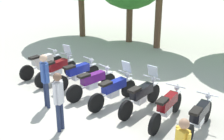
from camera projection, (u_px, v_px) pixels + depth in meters
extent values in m
plane|color=#BCB7A8|center=(104.00, 98.00, 10.26)|extent=(80.00, 80.00, 0.00)
cylinder|color=black|center=(57.00, 63.00, 12.77)|extent=(0.17, 0.65, 0.64)
cylinder|color=black|center=(27.00, 73.00, 11.65)|extent=(0.17, 0.65, 0.64)
cube|color=silver|center=(56.00, 55.00, 12.65)|extent=(0.16, 0.37, 0.04)
cube|color=silver|center=(43.00, 59.00, 12.12)|extent=(0.37, 0.97, 0.30)
cube|color=silver|center=(42.00, 66.00, 12.18)|extent=(0.26, 0.42, 0.24)
cube|color=black|center=(34.00, 57.00, 11.76)|extent=(0.29, 0.46, 0.08)
cylinder|color=silver|center=(55.00, 56.00, 12.59)|extent=(0.08, 0.23, 0.64)
cylinder|color=silver|center=(52.00, 50.00, 12.41)|extent=(0.62, 0.11, 0.04)
sphere|color=silver|center=(55.00, 52.00, 12.54)|extent=(0.18, 0.18, 0.16)
cylinder|color=silver|center=(34.00, 68.00, 12.08)|extent=(0.15, 0.70, 0.07)
cylinder|color=black|center=(70.00, 68.00, 12.16)|extent=(0.13, 0.64, 0.64)
cylinder|color=black|center=(42.00, 80.00, 10.98)|extent=(0.13, 0.64, 0.64)
cube|color=silver|center=(70.00, 60.00, 12.03)|extent=(0.14, 0.37, 0.04)
cube|color=maroon|center=(57.00, 65.00, 11.48)|extent=(0.31, 0.96, 0.30)
cube|color=silver|center=(57.00, 72.00, 11.54)|extent=(0.24, 0.41, 0.24)
cube|color=black|center=(49.00, 63.00, 11.11)|extent=(0.26, 0.45, 0.08)
cylinder|color=silver|center=(68.00, 62.00, 11.98)|extent=(0.06, 0.23, 0.64)
cylinder|color=silver|center=(66.00, 54.00, 11.79)|extent=(0.62, 0.07, 0.04)
sphere|color=silver|center=(69.00, 56.00, 11.93)|extent=(0.17, 0.17, 0.16)
cylinder|color=silver|center=(48.00, 75.00, 11.42)|extent=(0.11, 0.70, 0.07)
cube|color=silver|center=(67.00, 49.00, 11.76)|extent=(0.37, 0.15, 0.39)
cylinder|color=black|center=(93.00, 73.00, 11.65)|extent=(0.24, 0.65, 0.64)
cylinder|color=black|center=(61.00, 84.00, 10.63)|extent=(0.24, 0.65, 0.64)
cube|color=silver|center=(92.00, 65.00, 11.53)|extent=(0.19, 0.38, 0.04)
cube|color=navy|center=(78.00, 69.00, 11.05)|extent=(0.46, 0.98, 0.30)
cube|color=silver|center=(77.00, 76.00, 11.11)|extent=(0.30, 0.44, 0.24)
cube|color=black|center=(69.00, 67.00, 10.72)|extent=(0.33, 0.48, 0.08)
cylinder|color=silver|center=(91.00, 66.00, 11.48)|extent=(0.10, 0.23, 0.64)
cylinder|color=silver|center=(89.00, 58.00, 11.30)|extent=(0.61, 0.17, 0.04)
sphere|color=silver|center=(91.00, 61.00, 11.43)|extent=(0.19, 0.19, 0.16)
cylinder|color=silver|center=(68.00, 79.00, 11.04)|extent=(0.22, 0.70, 0.07)
cylinder|color=black|center=(108.00, 81.00, 10.85)|extent=(0.26, 0.64, 0.64)
cylinder|color=black|center=(74.00, 94.00, 9.86)|extent=(0.26, 0.64, 0.64)
cube|color=silver|center=(108.00, 73.00, 10.72)|extent=(0.21, 0.38, 0.04)
cube|color=#59196B|center=(93.00, 78.00, 10.26)|extent=(0.49, 0.98, 0.30)
cube|color=silver|center=(92.00, 85.00, 10.32)|extent=(0.31, 0.44, 0.24)
cube|color=black|center=(84.00, 76.00, 9.93)|extent=(0.34, 0.49, 0.08)
cylinder|color=silver|center=(106.00, 74.00, 10.68)|extent=(0.10, 0.23, 0.64)
cylinder|color=silver|center=(104.00, 66.00, 10.50)|extent=(0.61, 0.19, 0.04)
sphere|color=silver|center=(107.00, 68.00, 10.62)|extent=(0.19, 0.19, 0.16)
cylinder|color=silver|center=(83.00, 88.00, 10.26)|extent=(0.24, 0.70, 0.07)
cylinder|color=black|center=(128.00, 88.00, 10.26)|extent=(0.23, 0.65, 0.64)
cylinder|color=black|center=(96.00, 103.00, 9.22)|extent=(0.23, 0.65, 0.64)
cube|color=silver|center=(128.00, 79.00, 10.14)|extent=(0.19, 0.38, 0.04)
cube|color=navy|center=(114.00, 85.00, 9.65)|extent=(0.44, 0.98, 0.30)
cube|color=silver|center=(113.00, 93.00, 9.71)|extent=(0.30, 0.44, 0.24)
cube|color=black|center=(105.00, 84.00, 9.31)|extent=(0.32, 0.48, 0.08)
cylinder|color=silver|center=(127.00, 81.00, 10.09)|extent=(0.09, 0.23, 0.64)
cylinder|color=silver|center=(125.00, 73.00, 9.91)|extent=(0.61, 0.16, 0.04)
sphere|color=silver|center=(128.00, 75.00, 10.04)|extent=(0.19, 0.19, 0.16)
cylinder|color=silver|center=(103.00, 96.00, 9.64)|extent=(0.21, 0.70, 0.07)
cube|color=silver|center=(126.00, 67.00, 9.88)|extent=(0.38, 0.20, 0.39)
cylinder|color=black|center=(153.00, 93.00, 9.88)|extent=(0.18, 0.65, 0.64)
cylinder|color=black|center=(126.00, 111.00, 8.77)|extent=(0.18, 0.65, 0.64)
cube|color=silver|center=(154.00, 84.00, 9.76)|extent=(0.17, 0.37, 0.04)
cube|color=black|center=(142.00, 91.00, 9.24)|extent=(0.38, 0.98, 0.30)
cube|color=silver|center=(140.00, 99.00, 9.30)|extent=(0.27, 0.43, 0.24)
cube|color=black|center=(134.00, 90.00, 8.88)|extent=(0.29, 0.47, 0.08)
cylinder|color=silver|center=(153.00, 86.00, 9.70)|extent=(0.08, 0.23, 0.64)
cylinder|color=silver|center=(152.00, 77.00, 9.52)|extent=(0.62, 0.12, 0.04)
sphere|color=silver|center=(153.00, 79.00, 9.65)|extent=(0.18, 0.18, 0.16)
cylinder|color=silver|center=(131.00, 103.00, 9.20)|extent=(0.16, 0.70, 0.07)
cube|color=silver|center=(153.00, 71.00, 9.49)|extent=(0.37, 0.18, 0.39)
cylinder|color=black|center=(176.00, 103.00, 9.25)|extent=(0.11, 0.64, 0.64)
cylinder|color=black|center=(155.00, 124.00, 8.05)|extent=(0.11, 0.64, 0.64)
cube|color=silver|center=(177.00, 93.00, 9.13)|extent=(0.13, 0.36, 0.04)
cube|color=maroon|center=(168.00, 101.00, 8.57)|extent=(0.28, 0.96, 0.30)
cube|color=silver|center=(166.00, 110.00, 8.62)|extent=(0.23, 0.40, 0.24)
cube|color=black|center=(162.00, 101.00, 8.19)|extent=(0.25, 0.44, 0.08)
cylinder|color=silver|center=(176.00, 95.00, 9.07)|extent=(0.05, 0.23, 0.64)
cylinder|color=silver|center=(176.00, 86.00, 8.88)|extent=(0.62, 0.05, 0.04)
sphere|color=silver|center=(177.00, 88.00, 9.03)|extent=(0.16, 0.16, 0.16)
cylinder|color=silver|center=(157.00, 115.00, 8.50)|extent=(0.08, 0.70, 0.07)
cylinder|color=black|center=(207.00, 112.00, 8.70)|extent=(0.12, 0.64, 0.64)
cylinder|color=black|center=(188.00, 136.00, 7.50)|extent=(0.12, 0.64, 0.64)
cube|color=silver|center=(208.00, 102.00, 8.58)|extent=(0.13, 0.36, 0.04)
cube|color=black|center=(200.00, 111.00, 8.02)|extent=(0.29, 0.96, 0.30)
cube|color=silver|center=(198.00, 121.00, 8.08)|extent=(0.23, 0.41, 0.24)
cube|color=black|center=(196.00, 111.00, 7.64)|extent=(0.25, 0.45, 0.08)
cylinder|color=silver|center=(207.00, 103.00, 8.52)|extent=(0.06, 0.23, 0.64)
cylinder|color=silver|center=(207.00, 94.00, 8.33)|extent=(0.62, 0.05, 0.04)
sphere|color=silver|center=(208.00, 96.00, 8.48)|extent=(0.16, 0.16, 0.16)
cylinder|color=silver|center=(189.00, 126.00, 7.95)|extent=(0.09, 0.70, 0.07)
cylinder|color=#232D4C|center=(48.00, 96.00, 9.44)|extent=(0.14, 0.14, 0.88)
cylinder|color=#232D4C|center=(46.00, 94.00, 9.57)|extent=(0.14, 0.14, 0.88)
cube|color=#33519E|center=(45.00, 73.00, 9.23)|extent=(0.28, 0.26, 0.66)
cylinder|color=#33519E|center=(47.00, 74.00, 9.10)|extent=(0.10, 0.10, 0.63)
cylinder|color=#33519E|center=(42.00, 71.00, 9.34)|extent=(0.10, 0.10, 0.63)
sphere|color=#DBAD89|center=(43.00, 58.00, 9.05)|extent=(0.31, 0.31, 0.24)
cylinder|color=gold|center=(177.00, 138.00, 6.04)|extent=(0.11, 0.11, 0.57)
sphere|color=#A87A5B|center=(184.00, 124.00, 5.76)|extent=(0.29, 0.29, 0.22)
cylinder|color=#232D4C|center=(62.00, 115.00, 8.29)|extent=(0.12, 0.12, 0.85)
cylinder|color=#232D4C|center=(58.00, 118.00, 8.14)|extent=(0.12, 0.12, 0.85)
cube|color=silver|center=(58.00, 93.00, 7.95)|extent=(0.23, 0.24, 0.64)
cylinder|color=silver|center=(62.00, 90.00, 8.08)|extent=(0.09, 0.09, 0.61)
cylinder|color=silver|center=(55.00, 95.00, 7.81)|extent=(0.09, 0.09, 0.61)
sphere|color=brown|center=(57.00, 77.00, 7.78)|extent=(0.26, 0.26, 0.23)
cylinder|color=brown|center=(82.00, 13.00, 17.91)|extent=(0.36, 0.36, 2.95)
cylinder|color=brown|center=(129.00, 20.00, 16.76)|extent=(0.36, 0.36, 2.58)
cylinder|color=brown|center=(158.00, 17.00, 15.46)|extent=(0.36, 0.36, 3.38)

